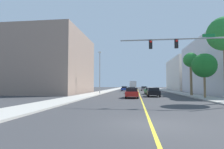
% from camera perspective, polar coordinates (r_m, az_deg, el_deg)
% --- Properties ---
extents(ground, '(192.00, 192.00, 0.00)m').
position_cam_1_polar(ground, '(51.52, 8.13, -5.30)').
color(ground, '#38383A').
extents(sidewalk_left, '(3.48, 168.00, 0.15)m').
position_cam_1_polar(sidewalk_left, '(52.23, -2.24, -5.21)').
color(sidewalk_left, '#B2ADA3').
rests_on(sidewalk_left, ground).
extents(sidewalk_right, '(3.48, 168.00, 0.15)m').
position_cam_1_polar(sidewalk_right, '(52.49, 18.44, -5.05)').
color(sidewalk_right, '#9E9B93').
rests_on(sidewalk_right, ground).
extents(lane_marking_center, '(0.16, 144.00, 0.01)m').
position_cam_1_polar(lane_marking_center, '(51.52, 8.13, -5.29)').
color(lane_marking_center, yellow).
rests_on(lane_marking_center, ground).
extents(building_left_near, '(16.16, 19.84, 13.43)m').
position_cam_1_polar(building_left_near, '(45.12, -18.51, 3.06)').
color(building_left_near, gray).
rests_on(building_left_near, ground).
extents(building_right_far, '(15.00, 24.17, 11.24)m').
position_cam_1_polar(building_right_far, '(72.25, 23.73, 0.02)').
color(building_right_far, silver).
rests_on(building_right_far, ground).
extents(traffic_signal_mast, '(10.30, 0.36, 6.66)m').
position_cam_1_polar(traffic_signal_mast, '(18.95, 24.71, 6.29)').
color(traffic_signal_mast, gray).
rests_on(traffic_signal_mast, sidewalk_right).
extents(street_lamp, '(0.56, 0.28, 8.73)m').
position_cam_1_polar(street_lamp, '(38.62, -3.77, 1.28)').
color(street_lamp, gray).
rests_on(street_lamp, sidewalk_left).
extents(palm_mid, '(3.44, 3.44, 6.27)m').
position_cam_1_polar(palm_mid, '(29.48, 26.51, 2.45)').
color(palm_mid, brown).
rests_on(palm_mid, sidewalk_right).
extents(palm_far, '(2.57, 2.57, 7.51)m').
position_cam_1_polar(palm_far, '(35.87, 23.06, 3.87)').
color(palm_far, brown).
rests_on(palm_far, sidewalk_right).
extents(car_red, '(1.95, 4.47, 1.51)m').
position_cam_1_polar(car_red, '(27.81, 6.13, -5.60)').
color(car_red, red).
rests_on(car_red, ground).
extents(car_green, '(1.91, 4.18, 1.38)m').
position_cam_1_polar(car_green, '(38.52, 11.40, -4.93)').
color(car_green, '#196638').
rests_on(car_green, ground).
extents(car_black, '(1.96, 4.16, 1.49)m').
position_cam_1_polar(car_black, '(31.29, 12.57, -5.25)').
color(car_black, black).
rests_on(car_black, ground).
extents(car_gray, '(2.01, 4.43, 1.41)m').
position_cam_1_polar(car_gray, '(61.34, 9.82, -4.25)').
color(car_gray, slate).
rests_on(car_gray, ground).
extents(car_blue, '(1.95, 4.49, 1.46)m').
position_cam_1_polar(car_blue, '(57.59, 3.87, -4.34)').
color(car_blue, '#1E389E').
rests_on(car_blue, ground).
extents(car_yellow, '(1.89, 4.51, 1.44)m').
position_cam_1_polar(car_yellow, '(42.49, 6.04, -4.77)').
color(car_yellow, gold).
rests_on(car_yellow, ground).
extents(delivery_truck, '(2.51, 7.06, 3.22)m').
position_cam_1_polar(delivery_truck, '(68.63, 6.49, -3.34)').
color(delivery_truck, red).
rests_on(delivery_truck, ground).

